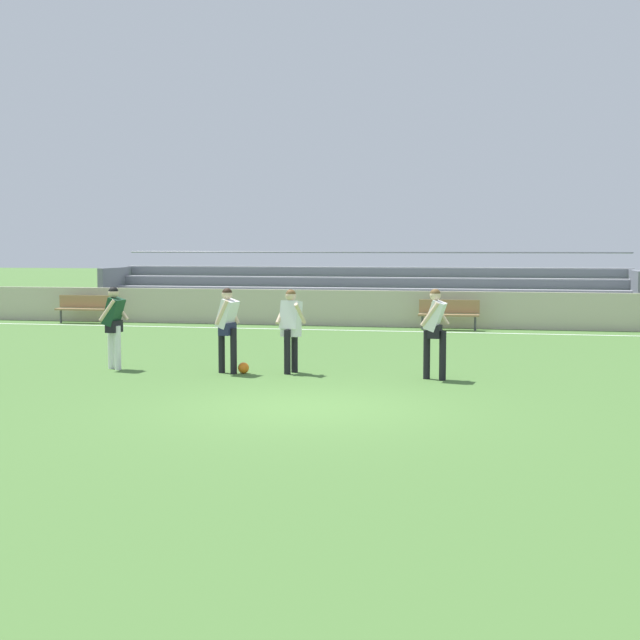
% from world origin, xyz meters
% --- Properties ---
extents(ground_plane, '(160.00, 160.00, 0.00)m').
position_xyz_m(ground_plane, '(0.00, 0.00, 0.00)').
color(ground_plane, '#477033').
extents(field_line_sideline, '(44.00, 0.12, 0.01)m').
position_xyz_m(field_line_sideline, '(0.00, 12.84, 0.00)').
color(field_line_sideline, white).
rests_on(field_line_sideline, ground).
extents(sideline_wall, '(48.00, 0.16, 1.12)m').
position_xyz_m(sideline_wall, '(0.00, 14.27, 0.56)').
color(sideline_wall, beige).
rests_on(sideline_wall, ground).
extents(bleacher_stand, '(18.00, 2.99, 2.31)m').
position_xyz_m(bleacher_stand, '(-1.93, 16.86, 0.96)').
color(bleacher_stand, '#B2B2B7').
rests_on(bleacher_stand, ground).
extents(bench_centre_sideline, '(1.80, 0.40, 0.90)m').
position_xyz_m(bench_centre_sideline, '(-10.52, 13.58, 0.55)').
color(bench_centre_sideline, '#99754C').
rests_on(bench_centre_sideline, ground).
extents(bench_far_right, '(1.80, 0.40, 0.90)m').
position_xyz_m(bench_far_right, '(1.27, 13.58, 0.55)').
color(bench_far_right, '#99754C').
rests_on(bench_far_right, ground).
extents(player_white_trailing_run, '(0.58, 0.49, 1.66)m').
position_xyz_m(player_white_trailing_run, '(-1.15, 3.64, 0.99)').
color(player_white_trailing_run, black).
rests_on(player_white_trailing_run, ground).
extents(player_white_challenging, '(0.44, 0.52, 1.69)m').
position_xyz_m(player_white_challenging, '(-2.37, 3.37, 1.01)').
color(player_white_challenging, black).
rests_on(player_white_challenging, ground).
extents(player_white_on_ball, '(0.53, 0.50, 1.71)m').
position_xyz_m(player_white_on_ball, '(1.70, 3.38, 1.03)').
color(player_white_on_ball, black).
rests_on(player_white_on_ball, ground).
extents(player_dark_pressing_high, '(0.49, 0.47, 1.68)m').
position_xyz_m(player_dark_pressing_high, '(-4.81, 3.47, 1.00)').
color(player_dark_pressing_high, white).
rests_on(player_dark_pressing_high, ground).
extents(soccer_ball, '(0.22, 0.22, 0.22)m').
position_xyz_m(soccer_ball, '(-2.06, 3.42, 0.11)').
color(soccer_ball, orange).
rests_on(soccer_ball, ground).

